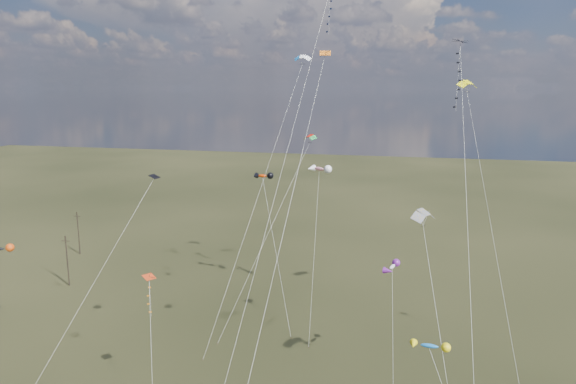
% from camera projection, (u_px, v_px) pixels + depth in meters
% --- Properties ---
extents(utility_pole_near, '(1.40, 0.20, 8.00)m').
position_uv_depth(utility_pole_near, '(67.00, 260.00, 79.13)').
color(utility_pole_near, black).
rests_on(utility_pole_near, ground).
extents(utility_pole_far, '(1.40, 0.20, 8.00)m').
position_uv_depth(utility_pole_far, '(78.00, 233.00, 94.32)').
color(utility_pole_far, black).
rests_on(utility_pole_far, ground).
extents(diamond_black_high, '(2.46, 22.19, 34.35)m').
position_uv_depth(diamond_black_high, '(459.00, 96.00, 44.50)').
color(diamond_black_high, black).
rests_on(diamond_black_high, ground).
extents(diamond_navy_tall, '(6.86, 21.43, 39.68)m').
position_uv_depth(diamond_navy_tall, '(319.00, 47.00, 50.30)').
color(diamond_navy_tall, '#0A1152').
rests_on(diamond_navy_tall, ground).
extents(diamond_black_mid, '(8.60, 14.64, 21.18)m').
position_uv_depth(diamond_black_mid, '(122.00, 233.00, 52.20)').
color(diamond_black_mid, black).
rests_on(diamond_black_mid, ground).
extents(diamond_red_low, '(5.31, 9.63, 13.09)m').
position_uv_depth(diamond_red_low, '(150.00, 302.00, 47.62)').
color(diamond_red_low, red).
rests_on(diamond_red_low, ground).
extents(diamond_orange_center, '(4.30, 21.93, 33.31)m').
position_uv_depth(diamond_orange_center, '(296.00, 179.00, 40.02)').
color(diamond_orange_center, orange).
rests_on(diamond_orange_center, ground).
extents(parafoil_yellow, '(6.91, 18.55, 31.46)m').
position_uv_depth(parafoil_yellow, '(468.00, 83.00, 58.77)').
color(parafoil_yellow, yellow).
rests_on(parafoil_yellow, ground).
extents(parafoil_blue_white, '(7.40, 24.89, 35.18)m').
position_uv_depth(parafoil_blue_white, '(302.00, 58.00, 72.57)').
color(parafoil_blue_white, '#176BB7').
rests_on(parafoil_blue_white, ground).
extents(parafoil_striped, '(5.18, 14.23, 19.99)m').
position_uv_depth(parafoil_striped, '(424.00, 213.00, 45.61)').
color(parafoil_striped, gold).
rests_on(parafoil_striped, ground).
extents(parafoil_tricolor, '(9.59, 14.91, 24.48)m').
position_uv_depth(parafoil_tricolor, '(309.00, 137.00, 67.92)').
color(parafoil_tricolor, '#E4E90A').
rests_on(parafoil_tricolor, ground).
extents(novelty_orange_black, '(8.94, 14.57, 18.22)m').
position_uv_depth(novelty_orange_black, '(263.00, 176.00, 74.39)').
color(novelty_orange_black, red).
rests_on(novelty_orange_black, ground).
extents(novelty_white_purple, '(1.74, 8.43, 12.81)m').
position_uv_depth(novelty_white_purple, '(392.00, 267.00, 52.01)').
color(novelty_white_purple, silver).
rests_on(novelty_white_purple, ground).
extents(novelty_redwhite_stripe, '(3.53, 15.06, 19.92)m').
position_uv_depth(novelty_redwhite_stripe, '(319.00, 169.00, 70.12)').
color(novelty_redwhite_stripe, red).
rests_on(novelty_redwhite_stripe, ground).
extents(novelty_blue_yellow, '(6.98, 8.11, 12.60)m').
position_uv_depth(novelty_blue_yellow, '(430.00, 347.00, 36.20)').
color(novelty_blue_yellow, blue).
rests_on(novelty_blue_yellow, ground).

